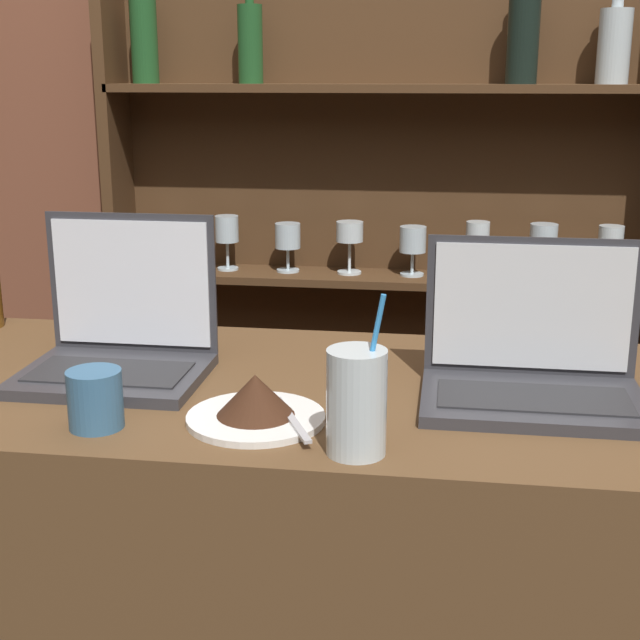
{
  "coord_description": "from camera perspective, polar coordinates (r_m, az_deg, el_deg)",
  "views": [
    {
      "loc": [
        0.12,
        -1.01,
        1.56
      ],
      "look_at": [
        -0.08,
        0.34,
        1.18
      ],
      "focal_mm": 50.0,
      "sensor_mm": 36.0,
      "label": 1
    }
  ],
  "objects": [
    {
      "name": "water_glass",
      "position": [
        1.15,
        2.36,
        -5.26
      ],
      "size": [
        0.08,
        0.08,
        0.21
      ],
      "color": "silver",
      "rests_on": "bar_counter"
    },
    {
      "name": "back_shelf",
      "position": [
        2.37,
        3.97,
        1.93
      ],
      "size": [
        1.42,
        0.18,
        1.91
      ],
      "color": "#472D19",
      "rests_on": "ground_plane"
    },
    {
      "name": "coffee_cup",
      "position": [
        1.28,
        -14.19,
        -4.93
      ],
      "size": [
        0.08,
        0.08,
        0.08
      ],
      "color": "#38668C",
      "rests_on": "bar_counter"
    },
    {
      "name": "laptop_near",
      "position": [
        1.5,
        -12.69,
        -1.21
      ],
      "size": [
        0.29,
        0.23,
        0.26
      ],
      "color": "#333338",
      "rests_on": "bar_counter"
    },
    {
      "name": "laptop_far",
      "position": [
        1.38,
        13.43,
        -2.82
      ],
      "size": [
        0.33,
        0.22,
        0.24
      ],
      "color": "#333338",
      "rests_on": "bar_counter"
    },
    {
      "name": "cake_plate",
      "position": [
        1.27,
        -4.13,
        -5.32
      ],
      "size": [
        0.2,
        0.2,
        0.07
      ],
      "color": "white",
      "rests_on": "bar_counter"
    },
    {
      "name": "back_wall",
      "position": [
        2.39,
        5.52,
        10.29
      ],
      "size": [
        7.0,
        0.06,
        2.7
      ],
      "color": "brown",
      "rests_on": "ground_plane"
    }
  ]
}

